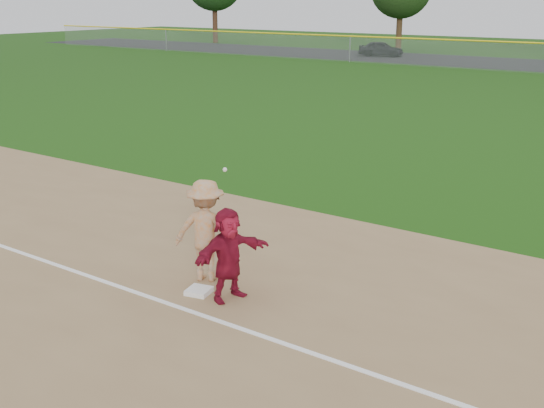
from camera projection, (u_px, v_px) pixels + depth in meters
The scene contains 6 objects.
ground at pixel (222, 296), 11.82m from camera, with size 160.00×160.00×0.00m, color #1A480D.
foul_line at pixel (191, 311), 11.19m from camera, with size 60.00×0.10×0.01m, color white.
first_base at pixel (199, 291), 11.87m from camera, with size 0.39×0.39×0.09m, color white.
base_runner at pixel (228, 254), 11.46m from camera, with size 1.50×0.48×1.61m, color maroon.
car_left at pixel (381, 49), 58.89m from camera, with size 1.53×3.81×1.30m, color black.
first_base_play at pixel (206, 230), 12.22m from camera, with size 1.38×1.11×2.19m.
Camera 1 is at (7.02, -8.30, 4.98)m, focal length 45.00 mm.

